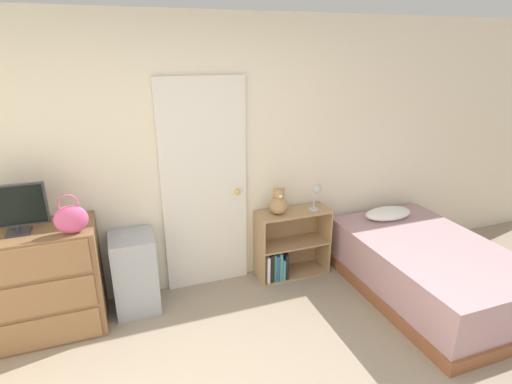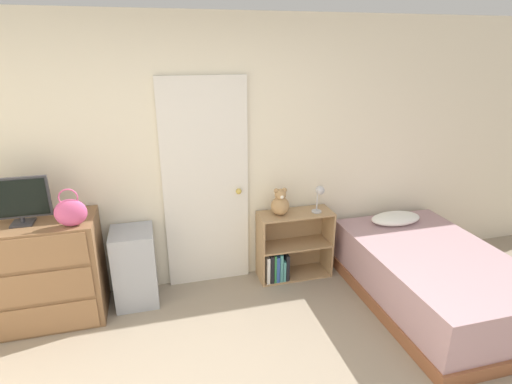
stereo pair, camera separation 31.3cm
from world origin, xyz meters
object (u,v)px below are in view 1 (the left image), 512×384
Objects in this scene: storage_bin at (135,273)px; teddy_bear at (279,203)px; handbag at (71,219)px; bed at (428,268)px; bookshelf at (285,250)px; desk_lamp at (316,192)px; dresser at (30,284)px; tv at (13,208)px.

teddy_bear is (1.41, 0.05, 0.46)m from storage_bin.
handbag reaches higher than bed.
bookshelf is at bearing 146.06° from bed.
teddy_bear is 1.56m from bed.
teddy_bear is (1.82, 0.28, -0.22)m from handbag.
storage_bin is 2.59× the size of desk_lamp.
bookshelf is at bearing 3.01° from dresser.
dresser is 0.59× the size of bed.
tv is at bearing 169.61° from bed.
tv is 0.62× the size of bookshelf.
handbag is 1.12× the size of desk_lamp.
desk_lamp is (2.21, 0.24, -0.14)m from handbag.
teddy_bear is 0.40m from desk_lamp.
dresser is 3.92× the size of desk_lamp.
tv reaches higher than teddy_bear.
tv is 0.43m from handbag.
tv reaches higher than dresser.
storage_bin is at bearing 4.70° from dresser.
bed is at bearing -15.18° from storage_bin.
teddy_bear is at bearing 3.46° from tv.
teddy_bear is at bearing 1.95° from storage_bin.
desk_lamp reaches higher than bookshelf.
dresser is 2.25m from teddy_bear.
desk_lamp reaches higher than teddy_bear.
storage_bin is 2.74m from bed.
tv is at bearing -176.51° from bookshelf.
dresser is at bearing 169.34° from bed.
tv reaches higher than desk_lamp.
storage_bin is 2.62× the size of teddy_bear.
dresser is 2.32m from bookshelf.
storage_bin is at bearing 164.82° from bed.
storage_bin is (0.80, 0.09, -0.77)m from tv.
storage_bin is at bearing 6.10° from tv.
dresser is at bearing 157.80° from handbag.
storage_bin is at bearing 29.40° from handbag.
bookshelf is 1.38m from bed.
bookshelf is 0.69m from desk_lamp.
handbag reaches higher than desk_lamp.
bookshelf is (1.50, 0.05, -0.07)m from storage_bin.
storage_bin is 0.96× the size of bookshelf.
tv is 1.11m from storage_bin.
desk_lamp is at bearing 139.47° from bed.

